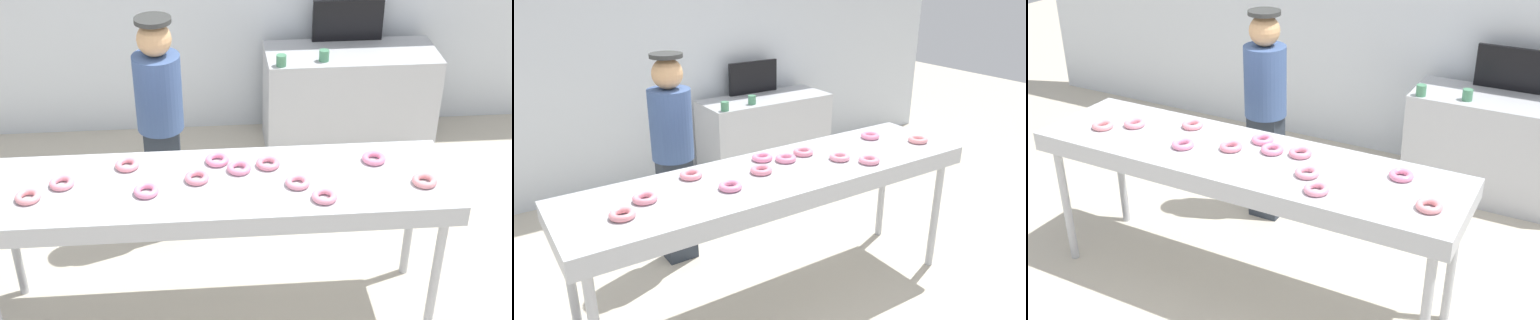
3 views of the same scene
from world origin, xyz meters
The scene contains 20 objects.
ground_plane centered at (0.00, 0.00, 0.00)m, with size 16.00×16.00×0.00m, color beige.
back_wall centered at (0.00, 2.49, 1.46)m, with size 8.00×0.12×2.91m, color silver.
fryer_conveyor centered at (0.00, 0.00, 0.93)m, with size 2.75×0.73×1.00m.
strawberry_donut_0 centered at (1.19, -0.11, 1.02)m, with size 0.14×0.14×0.04m, color pink.
strawberry_donut_1 centered at (0.03, 0.21, 1.02)m, with size 0.14×0.14×0.04m, color pink.
strawberry_donut_2 centered at (0.47, -0.07, 1.02)m, with size 0.14×0.14×0.04m, color pink.
strawberry_donut_3 centered at (0.32, 0.14, 1.02)m, with size 0.14×0.14×0.04m, color pink.
strawberry_donut_4 centered at (-0.38, -0.08, 1.02)m, with size 0.14×0.14×0.04m, color pink.
strawberry_donut_5 centered at (-0.50, 0.20, 1.02)m, with size 0.14×0.14×0.04m, color pink.
strawberry_donut_6 centered at (-0.86, 0.03, 1.02)m, with size 0.14×0.14×0.04m, color pink.
strawberry_donut_7 centered at (0.15, 0.11, 1.02)m, with size 0.14×0.14×0.04m, color pink.
strawberry_donut_8 centered at (0.95, 0.15, 1.02)m, with size 0.14×0.14×0.04m, color pink.
strawberry_donut_9 centered at (0.60, -0.22, 1.02)m, with size 0.14×0.14×0.04m, color pink.
strawberry_donut_10 centered at (-1.02, -0.09, 1.02)m, with size 0.14×0.14×0.04m, color pink.
strawberry_donut_11 centered at (-0.10, 0.03, 1.02)m, with size 0.14×0.14×0.04m, color pink.
worker_baker centered at (-0.34, 0.90, 0.93)m, with size 0.32×0.32×1.65m.
prep_counter centered at (1.20, 2.04, 0.44)m, with size 1.43×0.59×0.87m, color #B7BABF.
paper_cup_0 centered at (0.59, 1.80, 0.92)m, with size 0.08×0.08×0.09m, color #4C8C66.
paper_cup_1 centered at (0.94, 1.87, 0.92)m, with size 0.08×0.08×0.09m, color #4C8C66.
menu_display centered at (1.20, 2.28, 1.05)m, with size 0.60×0.04×0.36m, color black.
Camera 2 is at (-1.63, -2.46, 2.24)m, focal length 35.09 mm.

